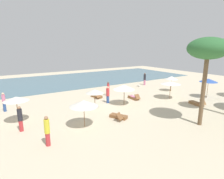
{
  "coord_description": "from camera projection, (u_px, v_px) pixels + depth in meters",
  "views": [
    {
      "loc": [
        -10.75,
        -15.4,
        5.98
      ],
      "look_at": [
        0.57,
        2.43,
        1.1
      ],
      "focal_mm": 29.55,
      "sensor_mm": 36.0,
      "label": 1
    }
  ],
  "objects": [
    {
      "name": "umbrella_0",
      "position": [
        84.0,
        103.0,
        13.79
      ],
      "size": [
        2.2,
        2.2,
        2.11
      ],
      "color": "brown",
      "rests_on": "ground_plane"
    },
    {
      "name": "umbrella_4",
      "position": [
        124.0,
        87.0,
        19.22
      ],
      "size": [
        2.23,
        2.23,
        2.12
      ],
      "color": "brown",
      "rests_on": "ground_plane"
    },
    {
      "name": "person_0",
      "position": [
        20.0,
        119.0,
        13.22
      ],
      "size": [
        0.44,
        0.44,
        1.91
      ],
      "color": "#BF3338",
      "rests_on": "ground_plane"
    },
    {
      "name": "person_2",
      "position": [
        4.0,
        102.0,
        17.33
      ],
      "size": [
        0.43,
        0.43,
        1.84
      ],
      "color": "#2D4C8C",
      "rests_on": "ground_plane"
    },
    {
      "name": "person_3",
      "position": [
        145.0,
        79.0,
        29.5
      ],
      "size": [
        0.49,
        0.49,
        1.94
      ],
      "color": "#D17299",
      "rests_on": "ground_plane"
    },
    {
      "name": "person_4",
      "position": [
        47.0,
        131.0,
        11.24
      ],
      "size": [
        0.41,
        0.41,
        1.95
      ],
      "color": "#BF3338",
      "rests_on": "ground_plane"
    },
    {
      "name": "dog",
      "position": [
        138.0,
        86.0,
        28.4
      ],
      "size": [
        0.41,
        0.66,
        0.3
      ],
      "color": "silver",
      "rests_on": "ground_plane"
    },
    {
      "name": "umbrella_3",
      "position": [
        209.0,
        80.0,
        21.79
      ],
      "size": [
        2.03,
        2.03,
        2.33
      ],
      "color": "olive",
      "rests_on": "ground_plane"
    },
    {
      "name": "person_5",
      "position": [
        108.0,
        95.0,
        19.99
      ],
      "size": [
        0.45,
        0.45,
        1.85
      ],
      "color": "#2D4C8C",
      "rests_on": "ground_plane"
    },
    {
      "name": "lounger_0",
      "position": [
        97.0,
        96.0,
        22.29
      ],
      "size": [
        0.99,
        1.79,
        0.68
      ],
      "color": "brown",
      "rests_on": "ground_plane"
    },
    {
      "name": "ocean_water",
      "position": [
        67.0,
        80.0,
        33.6
      ],
      "size": [
        48.0,
        16.0,
        0.06
      ],
      "primitive_type": "cube",
      "color": "slate",
      "rests_on": "ground_plane"
    },
    {
      "name": "umbrella_2",
      "position": [
        171.0,
        83.0,
        21.48
      ],
      "size": [
        2.29,
        2.29,
        2.08
      ],
      "color": "brown",
      "rests_on": "ground_plane"
    },
    {
      "name": "umbrella_1",
      "position": [
        172.0,
        78.0,
        25.15
      ],
      "size": [
        1.71,
        1.71,
        2.1
      ],
      "color": "olive",
      "rests_on": "ground_plane"
    },
    {
      "name": "lounger_3",
      "position": [
        134.0,
        98.0,
        21.67
      ],
      "size": [
        0.66,
        1.71,
        0.69
      ],
      "color": "brown",
      "rests_on": "ground_plane"
    },
    {
      "name": "person_1",
      "position": [
        108.0,
        89.0,
        22.85
      ],
      "size": [
        0.37,
        0.37,
        1.8
      ],
      "color": "#2D4C8C",
      "rests_on": "ground_plane"
    },
    {
      "name": "palm_2",
      "position": [
        208.0,
        50.0,
        13.26
      ],
      "size": [
        2.91,
        2.91,
        6.69
      ],
      "color": "brown",
      "rests_on": "ground_plane"
    },
    {
      "name": "umbrella_6",
      "position": [
        16.0,
        99.0,
        14.52
      ],
      "size": [
        1.95,
        1.95,
        2.17
      ],
      "color": "olive",
      "rests_on": "ground_plane"
    },
    {
      "name": "lounger_1",
      "position": [
        119.0,
        116.0,
        15.8
      ],
      "size": [
        1.3,
        1.76,
        0.7
      ],
      "color": "brown",
      "rests_on": "ground_plane"
    },
    {
      "name": "lounger_2",
      "position": [
        197.0,
        103.0,
        19.51
      ],
      "size": [
        0.86,
        1.75,
        0.71
      ],
      "color": "olive",
      "rests_on": "ground_plane"
    },
    {
      "name": "umbrella_5",
      "position": [
        95.0,
        91.0,
        17.73
      ],
      "size": [
        1.74,
        1.74,
        2.01
      ],
      "color": "olive",
      "rests_on": "ground_plane"
    },
    {
      "name": "ground_plane",
      "position": [
        120.0,
        105.0,
        19.63
      ],
      "size": [
        60.0,
        60.0,
        0.0
      ],
      "primitive_type": "plane",
      "color": "beige"
    }
  ]
}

